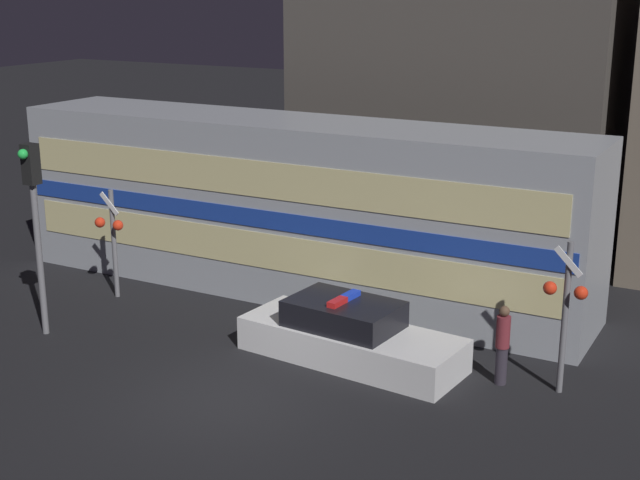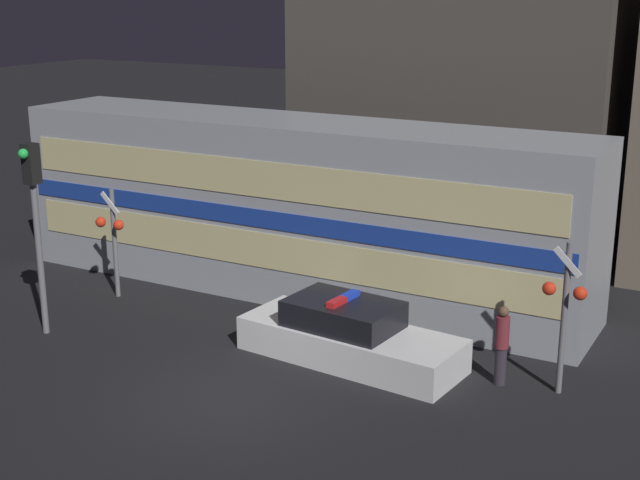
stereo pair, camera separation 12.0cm
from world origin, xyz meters
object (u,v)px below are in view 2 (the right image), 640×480
Objects in this scene: train at (294,207)px; pedestrian at (502,345)px; traffic_light_corner at (35,208)px; police_car at (349,337)px; crossing_signal_near at (564,305)px.

pedestrian is (6.56, -3.01, -1.39)m from train.
train is at bearing 57.23° from traffic_light_corner.
traffic_light_corner reaches higher than pedestrian.
traffic_light_corner reaches higher than police_car.
crossing_signal_near is at bearing 12.20° from police_car.
train reaches higher than crossing_signal_near.
traffic_light_corner is at bearing -167.15° from crossing_signal_near.
crossing_signal_near is at bearing 6.71° from pedestrian.
train is 5.07m from police_car.
police_car is 1.61× the size of crossing_signal_near.
police_car is 3.26m from pedestrian.
police_car is (3.34, -3.40, -1.71)m from train.
pedestrian is at bearing 12.28° from police_car.
pedestrian is 0.54× the size of crossing_signal_near.
train is at bearing 155.33° from pedestrian.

